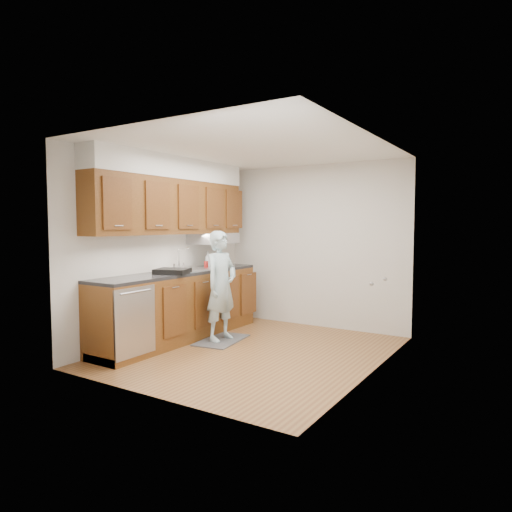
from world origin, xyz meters
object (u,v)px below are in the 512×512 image
Objects in this scene: person at (221,278)px; steel_can at (212,264)px; soap_bottle_b at (217,262)px; soda_can at (206,265)px; dish_rack at (172,271)px; soap_bottle_a at (208,259)px.

person is 0.69m from steel_can.
steel_can is (-0.06, -0.05, -0.03)m from soap_bottle_b.
soda_can is 0.75m from dish_rack.
soda_can is (-0.01, -0.24, -0.03)m from soap_bottle_b.
steel_can is (0.06, 0.01, -0.07)m from soap_bottle_a.
soap_bottle_a is 1.39× the size of soap_bottle_b.
soap_bottle_b is 1.65× the size of steel_can.
person reaches higher than soap_bottle_b.
soda_can is at bearing 71.88° from dish_rack.
person is 4.02× the size of dish_rack.
soap_bottle_a is 0.09m from steel_can.
soda_can is (0.11, -0.18, -0.06)m from soap_bottle_a.
soda_can reaches higher than dish_rack.
person is at bearing 27.79° from dish_rack.
person reaches higher than soda_can.
soap_bottle_a reaches higher than dish_rack.
soda_can is 0.19m from steel_can.
soap_bottle_a is at bearing 120.36° from soda_can.
soap_bottle_a is at bearing 55.61° from person.
soap_bottle_b is at bearing 39.76° from steel_can.
steel_can is at bearing -140.24° from soap_bottle_b.
soda_can reaches higher than steel_can.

